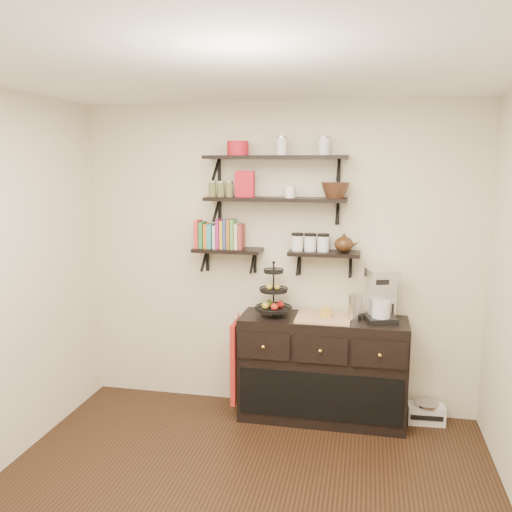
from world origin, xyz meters
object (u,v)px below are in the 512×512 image
(sideboard, at_px, (322,369))
(radio, at_px, (426,413))
(fruit_stand, at_px, (274,298))
(coffee_maker, at_px, (381,296))

(sideboard, xyz_separation_m, radio, (0.88, 0.09, -0.36))
(sideboard, relative_size, fruit_stand, 3.10)
(sideboard, bearing_deg, radio, 6.06)
(coffee_maker, height_order, radio, coffee_maker)
(fruit_stand, xyz_separation_m, coffee_maker, (0.89, 0.03, 0.05))
(fruit_stand, xyz_separation_m, radio, (1.30, 0.09, -0.97))
(fruit_stand, relative_size, coffee_maker, 1.04)
(sideboard, distance_m, radio, 0.96)
(fruit_stand, bearing_deg, sideboard, -0.40)
(sideboard, distance_m, fruit_stand, 0.74)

